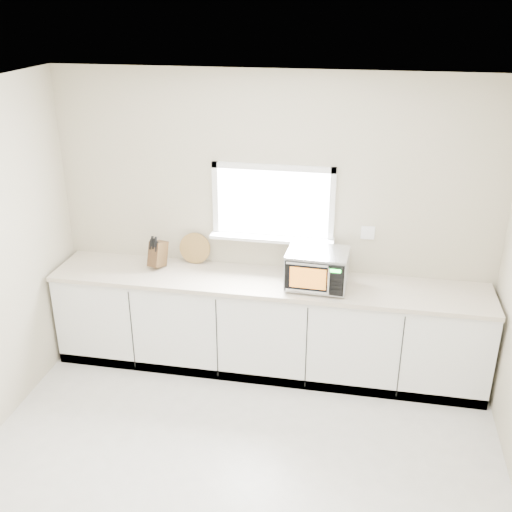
# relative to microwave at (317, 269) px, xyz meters

# --- Properties ---
(ground) EXTENTS (4.00, 4.00, 0.00)m
(ground) POSITION_rel_microwave_xyz_m (-0.45, -1.64, -1.09)
(ground) COLOR beige
(ground) RESTS_ON ground
(back_wall) EXTENTS (4.00, 0.17, 2.70)m
(back_wall) POSITION_rel_microwave_xyz_m (-0.44, 0.35, 0.27)
(back_wall) COLOR #C0B398
(back_wall) RESTS_ON ground
(cabinets) EXTENTS (3.92, 0.60, 0.88)m
(cabinets) POSITION_rel_microwave_xyz_m (-0.45, 0.06, -0.65)
(cabinets) COLOR white
(cabinets) RESTS_ON ground
(countertop) EXTENTS (3.92, 0.64, 0.04)m
(countertop) POSITION_rel_microwave_xyz_m (-0.45, 0.05, -0.19)
(countertop) COLOR beige
(countertop) RESTS_ON cabinets
(microwave) EXTENTS (0.53, 0.45, 0.33)m
(microwave) POSITION_rel_microwave_xyz_m (0.00, 0.00, 0.00)
(microwave) COLOR black
(microwave) RESTS_ON countertop
(knife_block) EXTENTS (0.16, 0.24, 0.33)m
(knife_block) POSITION_rel_microwave_xyz_m (-1.49, 0.13, -0.03)
(knife_block) COLOR #473119
(knife_block) RESTS_ON countertop
(cutting_board) EXTENTS (0.30, 0.07, 0.29)m
(cutting_board) POSITION_rel_microwave_xyz_m (-1.18, 0.30, -0.03)
(cutting_board) COLOR olive
(cutting_board) RESTS_ON countertop
(coffee_grinder) EXTENTS (0.15, 0.15, 0.23)m
(coffee_grinder) POSITION_rel_microwave_xyz_m (0.20, 0.13, -0.06)
(coffee_grinder) COLOR #AAACB2
(coffee_grinder) RESTS_ON countertop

